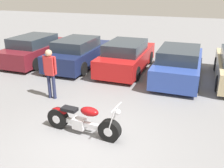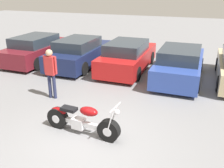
% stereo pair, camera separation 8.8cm
% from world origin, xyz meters
% --- Properties ---
extents(ground_plane, '(60.00, 60.00, 0.00)m').
position_xyz_m(ground_plane, '(0.00, 0.00, 0.00)').
color(ground_plane, slate).
extents(motorcycle, '(2.21, 0.63, 1.02)m').
position_xyz_m(motorcycle, '(-0.34, 0.37, 0.39)').
color(motorcycle, black).
rests_on(motorcycle, ground_plane).
extents(parked_car_maroon, '(1.87, 4.43, 1.41)m').
position_xyz_m(parked_car_maroon, '(-5.73, 5.92, 0.66)').
color(parked_car_maroon, maroon).
rests_on(parked_car_maroon, ground_plane).
extents(parked_car_navy, '(1.87, 4.43, 1.41)m').
position_xyz_m(parked_car_navy, '(-3.28, 6.02, 0.66)').
color(parked_car_navy, '#19234C').
rests_on(parked_car_navy, ground_plane).
extents(parked_car_red, '(1.87, 4.43, 1.41)m').
position_xyz_m(parked_car_red, '(-0.82, 6.16, 0.66)').
color(parked_car_red, red).
rests_on(parked_car_red, ground_plane).
extents(parked_car_blue, '(1.87, 4.43, 1.41)m').
position_xyz_m(parked_car_blue, '(1.63, 5.75, 0.66)').
color(parked_car_blue, '#2D479E').
rests_on(parked_car_blue, ground_plane).
extents(person_standing, '(0.52, 0.24, 1.79)m').
position_xyz_m(person_standing, '(-2.38, 2.10, 1.07)').
color(person_standing, '#232847').
rests_on(person_standing, ground_plane).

